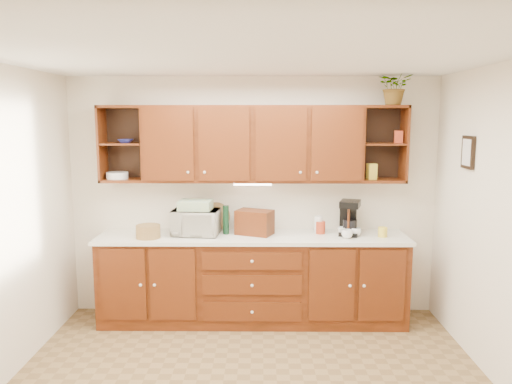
{
  "coord_description": "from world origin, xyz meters",
  "views": [
    {
      "loc": [
        0.09,
        -3.67,
        2.17
      ],
      "look_at": [
        0.04,
        1.15,
        1.44
      ],
      "focal_mm": 35.0,
      "sensor_mm": 36.0,
      "label": 1
    }
  ],
  "objects_px": {
    "microwave": "(196,222)",
    "bread_box": "(255,222)",
    "potted_plant": "(395,86)",
    "coffee_maker": "(349,218)"
  },
  "relations": [
    {
      "from": "microwave",
      "to": "coffee_maker",
      "type": "bearing_deg",
      "value": 6.39
    },
    {
      "from": "bread_box",
      "to": "coffee_maker",
      "type": "bearing_deg",
      "value": 23.99
    },
    {
      "from": "microwave",
      "to": "potted_plant",
      "type": "height_order",
      "value": "potted_plant"
    },
    {
      "from": "coffee_maker",
      "to": "potted_plant",
      "type": "relative_size",
      "value": 0.97
    },
    {
      "from": "bread_box",
      "to": "coffee_maker",
      "type": "xyz_separation_m",
      "value": [
        1.0,
        0.01,
        0.05
      ]
    },
    {
      "from": "microwave",
      "to": "bread_box",
      "type": "relative_size",
      "value": 1.31
    },
    {
      "from": "microwave",
      "to": "coffee_maker",
      "type": "relative_size",
      "value": 1.33
    },
    {
      "from": "coffee_maker",
      "to": "potted_plant",
      "type": "xyz_separation_m",
      "value": [
        0.44,
        0.04,
        1.36
      ]
    },
    {
      "from": "microwave",
      "to": "potted_plant",
      "type": "bearing_deg",
      "value": 7.14
    },
    {
      "from": "microwave",
      "to": "bread_box",
      "type": "bearing_deg",
      "value": 7.45
    }
  ]
}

